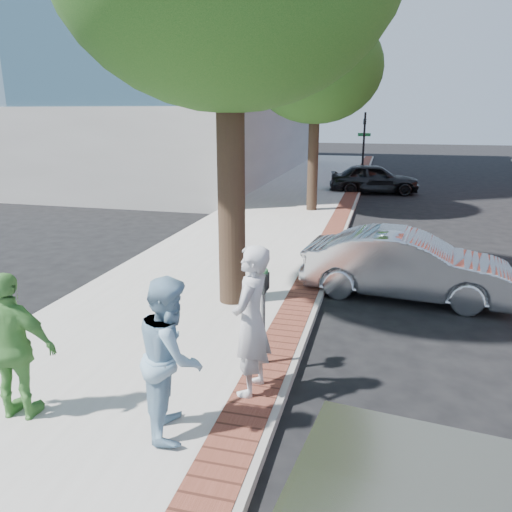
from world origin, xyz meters
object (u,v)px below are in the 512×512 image
(sedan_silver, at_px, (406,265))
(bg_car, at_px, (374,178))
(person_gray, at_px, (251,321))
(parking_meter, at_px, (263,297))
(person_officer, at_px, (171,356))
(person_green, at_px, (14,347))

(sedan_silver, distance_m, bg_car, 14.39)
(person_gray, distance_m, sedan_silver, 5.15)
(parking_meter, distance_m, person_officer, 1.91)
(person_green, height_order, sedan_silver, person_green)
(person_gray, xyz_separation_m, bg_car, (1.04, 19.03, -0.45))
(person_officer, relative_size, bg_car, 0.45)
(sedan_silver, xyz_separation_m, bg_car, (-1.06, 14.35, 0.02))
(parking_meter, distance_m, sedan_silver, 4.47)
(person_gray, xyz_separation_m, person_officer, (-0.67, -1.02, -0.07))
(parking_meter, height_order, person_gray, person_gray)
(person_gray, distance_m, person_officer, 1.22)
(person_officer, relative_size, sedan_silver, 0.45)
(person_green, relative_size, sedan_silver, 0.44)
(person_gray, relative_size, bg_car, 0.48)
(parking_meter, relative_size, bg_car, 0.35)
(person_officer, distance_m, person_green, 1.94)
(person_officer, distance_m, bg_car, 20.12)
(parking_meter, distance_m, person_green, 3.27)
(person_green, distance_m, sedan_silver, 7.57)
(parking_meter, distance_m, bg_car, 18.28)
(parking_meter, xyz_separation_m, person_green, (-2.56, -2.03, -0.13))
(parking_meter, height_order, person_green, person_green)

